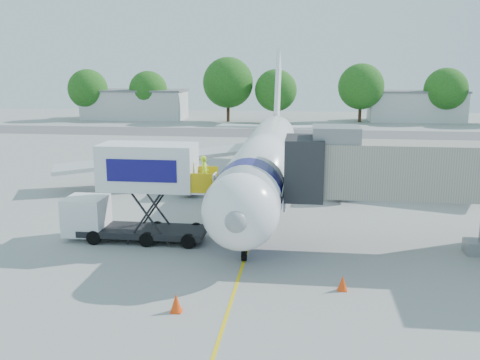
# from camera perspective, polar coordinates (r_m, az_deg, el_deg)

# --- Properties ---
(ground) EXTENTS (160.00, 160.00, 0.00)m
(ground) POSITION_cam_1_polar(r_m,az_deg,el_deg) (36.35, 2.16, -3.30)
(ground) COLOR #9C9C99
(ground) RESTS_ON ground
(guidance_line) EXTENTS (0.15, 70.00, 0.01)m
(guidance_line) POSITION_cam_1_polar(r_m,az_deg,el_deg) (36.35, 2.16, -3.29)
(guidance_line) COLOR yellow
(guidance_line) RESTS_ON ground
(taxiway_strip) EXTENTS (120.00, 10.00, 0.01)m
(taxiway_strip) POSITION_cam_1_polar(r_m,az_deg,el_deg) (77.57, 4.80, 4.98)
(taxiway_strip) COLOR #59595B
(taxiway_strip) RESTS_ON ground
(aircraft) EXTENTS (34.17, 37.73, 11.35)m
(aircraft) POSITION_cam_1_polar(r_m,az_deg,el_deg) (39.71, 2.70, 2.39)
(aircraft) COLOR white
(aircraft) RESTS_ON ground
(jet_bridge) EXTENTS (13.90, 3.20, 6.60)m
(jet_bridge) POSITION_cam_1_polar(r_m,az_deg,el_deg) (28.87, 17.02, 0.95)
(jet_bridge) COLOR #A49B8C
(jet_bridge) RESTS_ON ground
(catering_hiloader) EXTENTS (8.50, 2.44, 5.50)m
(catering_hiloader) POSITION_cam_1_polar(r_m,az_deg,el_deg) (30.18, -10.90, -1.33)
(catering_hiloader) COLOR black
(catering_hiloader) RESTS_ON ground
(ground_tug) EXTENTS (3.77, 2.08, 1.47)m
(ground_tug) POSITION_cam_1_polar(r_m,az_deg,el_deg) (20.31, -2.87, -13.93)
(ground_tug) COLOR white
(ground_tug) RESTS_ON ground
(safety_cone_a) EXTENTS (0.43, 0.43, 0.69)m
(safety_cone_a) POSITION_cam_1_polar(r_m,az_deg,el_deg) (24.27, 10.88, -10.77)
(safety_cone_a) COLOR #F4400C
(safety_cone_a) RESTS_ON ground
(safety_cone_b) EXTENTS (0.48, 0.48, 0.77)m
(safety_cone_b) POSITION_cam_1_polar(r_m,az_deg,el_deg) (22.09, -6.82, -12.91)
(safety_cone_b) COLOR #F4400C
(safety_cone_b) RESTS_ON ground
(outbuilding_left) EXTENTS (18.40, 8.40, 5.30)m
(outbuilding_left) POSITION_cam_1_polar(r_m,az_deg,el_deg) (100.06, -11.13, 7.94)
(outbuilding_left) COLOR beige
(outbuilding_left) RESTS_ON ground
(outbuilding_right) EXTENTS (16.40, 7.40, 5.30)m
(outbuilding_right) POSITION_cam_1_polar(r_m,az_deg,el_deg) (99.02, 18.25, 7.52)
(outbuilding_right) COLOR beige
(outbuilding_right) RESTS_ON ground
(tree_a) EXTENTS (7.03, 7.03, 8.96)m
(tree_a) POSITION_cam_1_polar(r_m,az_deg,el_deg) (100.56, -15.93, 9.31)
(tree_a) COLOR #382314
(tree_a) RESTS_ON ground
(tree_b) EXTENTS (6.78, 6.78, 8.65)m
(tree_b) POSITION_cam_1_polar(r_m,az_deg,el_deg) (98.07, -9.77, 9.43)
(tree_b) COLOR #382314
(tree_b) RESTS_ON ground
(tree_c) EXTENTS (8.64, 8.64, 11.02)m
(tree_c) POSITION_cam_1_polar(r_m,az_deg,el_deg) (93.01, -1.29, 10.35)
(tree_c) COLOR #382314
(tree_c) RESTS_ON ground
(tree_d) EXTENTS (7.06, 7.06, 9.00)m
(tree_d) POSITION_cam_1_polar(r_m,az_deg,el_deg) (91.17, 3.83, 9.51)
(tree_d) COLOR #382314
(tree_d) RESTS_ON ground
(tree_e) EXTENTS (7.80, 7.80, 9.95)m
(tree_e) POSITION_cam_1_polar(r_m,az_deg,el_deg) (94.72, 12.79, 9.69)
(tree_e) COLOR #382314
(tree_e) RESTS_ON ground
(tree_f) EXTENTS (7.25, 7.25, 9.24)m
(tree_f) POSITION_cam_1_polar(r_m,az_deg,el_deg) (97.79, 21.10, 9.00)
(tree_f) COLOR #382314
(tree_f) RESTS_ON ground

